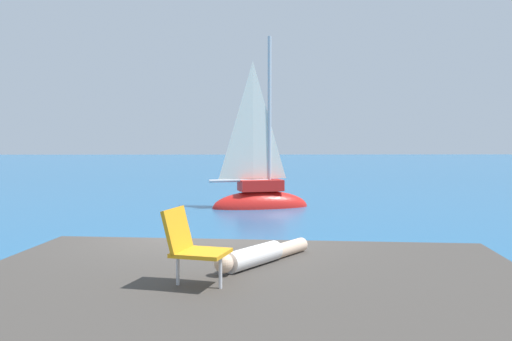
{
  "coord_description": "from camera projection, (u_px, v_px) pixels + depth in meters",
  "views": [
    {
      "loc": [
        0.48,
        -8.57,
        2.38
      ],
      "look_at": [
        0.81,
        7.99,
        1.44
      ],
      "focal_mm": 37.39,
      "sensor_mm": 36.0,
      "label": 1
    }
  ],
  "objects": [
    {
      "name": "ground_plane",
      "position": [
        216.0,
        286.0,
        8.69
      ],
      "size": [
        160.0,
        160.0,
        0.0
      ],
      "primitive_type": "plane",
      "color": "#236093"
    },
    {
      "name": "sailboat_near",
      "position": [
        260.0,
        197.0,
        18.81
      ],
      "size": [
        3.64,
        1.97,
        6.6
      ],
      "rotation": [
        0.0,
        0.0,
        0.24
      ],
      "color": "red",
      "rests_on": "ground"
    },
    {
      "name": "boulder_seaward",
      "position": [
        368.0,
        302.0,
        7.82
      ],
      "size": [
        1.72,
        1.6,
        0.92
      ],
      "primitive_type": "cube",
      "rotation": [
        0.01,
        -0.17,
        2.57
      ],
      "color": "#3F3438",
      "rests_on": "ground"
    },
    {
      "name": "boulder_inland",
      "position": [
        91.0,
        290.0,
        8.48
      ],
      "size": [
        1.85,
        1.62,
        1.16
      ],
      "primitive_type": "cube",
      "rotation": [
        0.09,
        -0.16,
        0.26
      ],
      "color": "#423E36",
      "rests_on": "ground"
    },
    {
      "name": "beach_chair",
      "position": [
        190.0,
        243.0,
        5.43
      ],
      "size": [
        0.71,
        0.64,
        0.8
      ],
      "rotation": [
        0.0,
        0.0,
        5.98
      ],
      "color": "orange",
      "rests_on": "shore_ledge"
    },
    {
      "name": "shore_ledge",
      "position": [
        248.0,
        316.0,
        5.88
      ],
      "size": [
        6.77,
        5.01,
        0.89
      ],
      "primitive_type": "cube",
      "rotation": [
        0.0,
        0.0,
        -0.11
      ],
      "color": "#423D38",
      "rests_on": "ground"
    },
    {
      "name": "person_sunbather",
      "position": [
        260.0,
        255.0,
        6.41
      ],
      "size": [
        1.18,
        1.48,
        0.25
      ],
      "rotation": [
        0.0,
        0.0,
        0.92
      ],
      "color": "white",
      "rests_on": "shore_ledge"
    }
  ]
}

